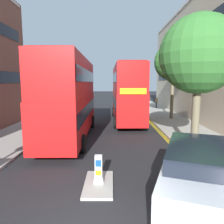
{
  "coord_description": "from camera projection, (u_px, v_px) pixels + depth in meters",
  "views": [
    {
      "loc": [
        0.52,
        -4.32,
        3.95
      ],
      "look_at": [
        0.5,
        11.0,
        1.8
      ],
      "focal_mm": 34.0,
      "sensor_mm": 36.0,
      "label": 1
    }
  ],
  "objects": [
    {
      "name": "taxi_minivan",
      "position": [
        198.0,
        183.0,
        6.1
      ],
      "size": [
        3.4,
        5.16,
        2.12
      ],
      "color": "silver",
      "rests_on": "ground"
    },
    {
      "name": "double_decker_bus_away",
      "position": [
        70.0,
        95.0,
        14.91
      ],
      "size": [
        2.88,
        10.83,
        5.64
      ],
      "color": "red",
      "rests_on": "ground"
    },
    {
      "name": "double_decker_bus_oncoming",
      "position": [
        127.0,
        92.0,
        21.24
      ],
      "size": [
        2.96,
        10.86,
        5.64
      ],
      "color": "red",
      "rests_on": "ground"
    },
    {
      "name": "street_tree_near",
      "position": [
        174.0,
        62.0,
        21.83
      ],
      "size": [
        3.92,
        3.92,
        7.88
      ],
      "color": "#6B6047",
      "rests_on": "sidewalk_right"
    },
    {
      "name": "keep_left_bollard",
      "position": [
        99.0,
        170.0,
        8.12
      ],
      "size": [
        0.36,
        0.28,
        1.11
      ],
      "color": "silver",
      "rests_on": "traffic_island"
    },
    {
      "name": "sidewalk_left",
      "position": [
        40.0,
        122.0,
        20.67
      ],
      "size": [
        4.0,
        80.0,
        0.14
      ],
      "primitive_type": "cube",
      "color": "#ADA89E",
      "rests_on": "ground"
    },
    {
      "name": "traffic_island",
      "position": [
        99.0,
        184.0,
        8.19
      ],
      "size": [
        1.1,
        2.2,
        0.1
      ],
      "primitive_type": "cube",
      "color": "#ADA89E",
      "rests_on": "ground"
    },
    {
      "name": "pedestrian_far",
      "position": [
        157.0,
        102.0,
        31.66
      ],
      "size": [
        0.34,
        0.22,
        1.62
      ],
      "color": "#2D2D38",
      "rests_on": "sidewalk_right"
    },
    {
      "name": "kerb_line_outer",
      "position": [
        156.0,
        127.0,
        18.68
      ],
      "size": [
        0.1,
        56.0,
        0.01
      ],
      "primitive_type": "cube",
      "color": "yellow",
      "rests_on": "ground"
    },
    {
      "name": "street_tree_mid",
      "position": [
        199.0,
        55.0,
        11.1
      ],
      "size": [
        4.15,
        4.15,
        7.34
      ],
      "color": "#6B6047",
      "rests_on": "sidewalk_right"
    },
    {
      "name": "sidewalk_right",
      "position": [
        174.0,
        122.0,
        20.65
      ],
      "size": [
        4.0,
        80.0,
        0.14
      ],
      "primitive_type": "cube",
      "color": "#ADA89E",
      "rests_on": "ground"
    },
    {
      "name": "kerb_line_inner",
      "position": [
        154.0,
        127.0,
        18.69
      ],
      "size": [
        0.1,
        56.0,
        0.01
      ],
      "primitive_type": "cube",
      "color": "yellow",
      "rests_on": "ground"
    }
  ]
}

